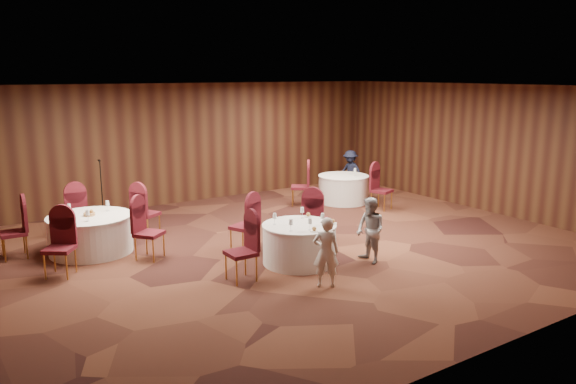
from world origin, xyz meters
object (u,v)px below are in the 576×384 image
table_main (299,244)px  table_right (343,189)px  woman_a (326,252)px  woman_b (370,230)px  mic_stand (103,208)px  table_left (91,234)px  man_c (350,171)px

table_main → table_right: (3.84, 3.46, 0.00)m
woman_a → woman_b: (1.42, 0.52, 0.02)m
table_right → mic_stand: size_ratio=0.87×
table_main → table_right: 5.16m
table_main → woman_b: 1.34m
table_main → woman_b: woman_b is taller
table_main → table_left: 4.14m
woman_b → table_main: bearing=-117.2°
man_c → table_left: bearing=-93.8°
mic_stand → woman_b: mic_stand is taller
mic_stand → woman_a: size_ratio=1.33×
table_left → table_right: size_ratio=1.19×
table_main → man_c: bearing=42.1°
table_main → mic_stand: size_ratio=0.87×
woman_a → woman_b: size_ratio=0.97×
table_left → woman_a: woman_a is taller
woman_a → man_c: size_ratio=0.96×
man_c → woman_a: bearing=-57.8°
woman_a → mic_stand: bearing=-38.2°
table_left → woman_b: (4.18, -3.48, 0.24)m
table_main → woman_a: woman_a is taller
table_main → woman_b: bearing=-31.2°
table_left → table_right: 6.92m
woman_b → table_right: bearing=150.8°
woman_b → woman_a: bearing=-65.8°
woman_b → man_c: 6.28m
table_left → mic_stand: (0.71, 1.67, 0.08)m
table_right → woman_a: bearing=-131.6°
table_right → woman_a: woman_a is taller
table_right → woman_b: woman_b is taller
table_main → table_left: same height
woman_a → woman_b: woman_b is taller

